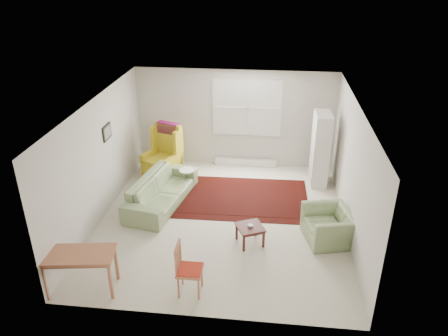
# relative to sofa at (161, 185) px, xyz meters

# --- Properties ---
(room) EXTENTS (5.04, 5.54, 2.51)m
(room) POSITION_rel_sofa_xyz_m (1.42, -0.30, 0.81)
(room) COLOR beige
(room) RESTS_ON ground
(rug) EXTENTS (3.12, 2.04, 0.03)m
(rug) POSITION_rel_sofa_xyz_m (1.68, 0.42, -0.43)
(rug) COLOR black
(rug) RESTS_ON ground
(sofa) EXTENTS (1.27, 2.34, 0.90)m
(sofa) POSITION_rel_sofa_xyz_m (0.00, 0.00, 0.00)
(sofa) COLOR gray
(sofa) RESTS_ON ground
(armchair) EXTENTS (1.05, 1.13, 0.75)m
(armchair) POSITION_rel_sofa_xyz_m (3.50, -0.98, -0.08)
(armchair) COLOR gray
(armchair) RESTS_ON ground
(wingback_chair) EXTENTS (1.00, 1.03, 1.32)m
(wingback_chair) POSITION_rel_sofa_xyz_m (-0.30, 1.27, 0.21)
(wingback_chair) COLOR gold
(wingback_chair) RESTS_ON ground
(coffee_table) EXTENTS (0.62, 0.62, 0.39)m
(coffee_table) POSITION_rel_sofa_xyz_m (2.02, -1.28, -0.26)
(coffee_table) COLOR #491B16
(coffee_table) RESTS_ON ground
(stool) EXTENTS (0.39, 0.39, 0.47)m
(stool) POSITION_rel_sofa_xyz_m (0.41, 0.80, -0.21)
(stool) COLOR white
(stool) RESTS_ON ground
(cabinet) EXTENTS (0.40, 0.72, 1.76)m
(cabinet) POSITION_rel_sofa_xyz_m (3.50, 1.40, 0.43)
(cabinet) COLOR silver
(cabinet) RESTS_ON ground
(desk) EXTENTS (1.20, 0.72, 0.71)m
(desk) POSITION_rel_sofa_xyz_m (-0.62, -2.86, -0.09)
(desk) COLOR #AD6945
(desk) RESTS_ON ground
(desk_chair) EXTENTS (0.40, 0.40, 0.92)m
(desk_chair) POSITION_rel_sofa_xyz_m (1.14, -2.73, 0.01)
(desk_chair) COLOR #AD6945
(desk_chair) RESTS_ON ground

